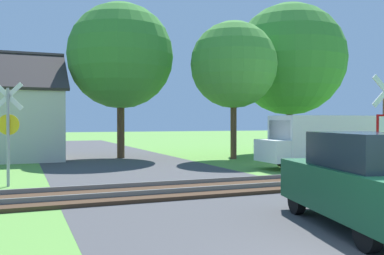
{
  "coord_description": "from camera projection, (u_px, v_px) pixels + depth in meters",
  "views": [
    {
      "loc": [
        -4.48,
        -3.9,
        1.98
      ],
      "look_at": [
        0.5,
        8.42,
        1.8
      ],
      "focal_mm": 40.0,
      "sensor_mm": 36.0,
      "label": 1
    }
  ],
  "objects": [
    {
      "name": "tree_far",
      "position": [
        290.0,
        59.0,
        26.91
      ],
      "size": [
        7.0,
        7.0,
        9.42
      ],
      "color": "#513823",
      "rests_on": "ground"
    },
    {
      "name": "rail_track",
      "position": [
        189.0,
        189.0,
        12.2
      ],
      "size": [
        60.0,
        2.6,
        0.22
      ],
      "color": "#422D1E",
      "rests_on": "ground"
    },
    {
      "name": "parked_car",
      "position": [
        363.0,
        181.0,
        7.86
      ],
      "size": [
        2.51,
        4.27,
        1.78
      ],
      "rotation": [
        0.0,
        0.0,
        -0.23
      ],
      "color": "#144C2D",
      "rests_on": "ground"
    },
    {
      "name": "tree_right",
      "position": [
        234.0,
        65.0,
        22.66
      ],
      "size": [
        4.6,
        4.6,
        7.31
      ],
      "color": "#513823",
      "rests_on": "ground"
    },
    {
      "name": "mail_truck",
      "position": [
        318.0,
        139.0,
        18.23
      ],
      "size": [
        4.95,
        2.03,
        2.24
      ],
      "rotation": [
        0.0,
        0.0,
        1.54
      ],
      "color": "white",
      "rests_on": "ground"
    },
    {
      "name": "crossing_sign_far",
      "position": [
        8.0,
        126.0,
        13.07
      ],
      "size": [
        0.86,
        0.22,
        3.2
      ],
      "rotation": [
        0.0,
        0.0,
        -0.22
      ],
      "color": "#9E9EA5",
      "rests_on": "ground"
    },
    {
      "name": "tree_center",
      "position": [
        121.0,
        56.0,
        23.28
      ],
      "size": [
        5.74,
        5.74,
        8.45
      ],
      "color": "#513823",
      "rests_on": "ground"
    },
    {
      "name": "road_asphalt",
      "position": [
        307.0,
        239.0,
        7.18
      ],
      "size": [
        7.25,
        80.0,
        0.01
      ],
      "primitive_type": "cube",
      "color": "#424244",
      "rests_on": "ground"
    }
  ]
}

